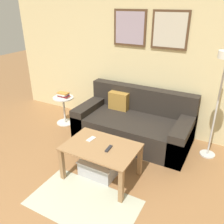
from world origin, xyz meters
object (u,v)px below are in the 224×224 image
object	(u,v)px
couch	(134,124)
coffee_table	(101,152)
book_stack	(63,95)
floor_lamp	(220,88)
remote_control	(109,149)
side_table	(64,108)
storage_bin	(99,166)
cell_phone	(91,139)

from	to	relation	value
couch	coffee_table	size ratio (longest dim) A/B	2.02
book_stack	floor_lamp	bearing A→B (deg)	0.87
floor_lamp	remote_control	distance (m)	1.68
side_table	coffee_table	bearing A→B (deg)	-35.18
storage_bin	book_stack	size ratio (longest dim) A/B	2.21
couch	remote_control	size ratio (longest dim) A/B	12.91
floor_lamp	side_table	size ratio (longest dim) A/B	3.05
couch	book_stack	distance (m)	1.46
floor_lamp	side_table	world-z (taller)	floor_lamp
side_table	book_stack	distance (m)	0.27
coffee_table	cell_phone	xyz separation A→B (m)	(-0.21, 0.08, 0.09)
couch	side_table	xyz separation A→B (m)	(-1.43, -0.13, 0.05)
storage_bin	cell_phone	bearing A→B (deg)	162.89
side_table	remote_control	world-z (taller)	side_table
side_table	cell_phone	world-z (taller)	side_table
book_stack	remote_control	world-z (taller)	book_stack
storage_bin	book_stack	bearing A→B (deg)	144.59
couch	remote_control	xyz separation A→B (m)	(0.15, -1.17, 0.22)
floor_lamp	book_stack	distance (m)	2.72
storage_bin	cell_phone	xyz separation A→B (m)	(-0.15, 0.05, 0.38)
coffee_table	floor_lamp	xyz separation A→B (m)	(1.22, 1.06, 0.77)
coffee_table	cell_phone	distance (m)	0.24
side_table	cell_phone	size ratio (longest dim) A/B	3.93
coffee_table	cell_phone	size ratio (longest dim) A/B	6.86
coffee_table	couch	bearing A→B (deg)	91.36
storage_bin	floor_lamp	size ratio (longest dim) A/B	0.30
floor_lamp	remote_control	bearing A→B (deg)	-135.51
storage_bin	cell_phone	world-z (taller)	cell_phone
book_stack	coffee_table	bearing A→B (deg)	-35.31
couch	side_table	bearing A→B (deg)	-174.97
side_table	book_stack	bearing A→B (deg)	-15.03
side_table	remote_control	bearing A→B (deg)	-33.40
side_table	floor_lamp	bearing A→B (deg)	0.80
floor_lamp	book_stack	world-z (taller)	floor_lamp
couch	side_table	distance (m)	1.43
coffee_table	book_stack	size ratio (longest dim) A/B	4.15
storage_bin	side_table	bearing A→B (deg)	144.72
side_table	book_stack	world-z (taller)	book_stack
side_table	book_stack	xyz separation A→B (m)	(0.01, -0.00, 0.27)
couch	side_table	world-z (taller)	couch
cell_phone	book_stack	bearing A→B (deg)	148.77
floor_lamp	book_stack	size ratio (longest dim) A/B	7.24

